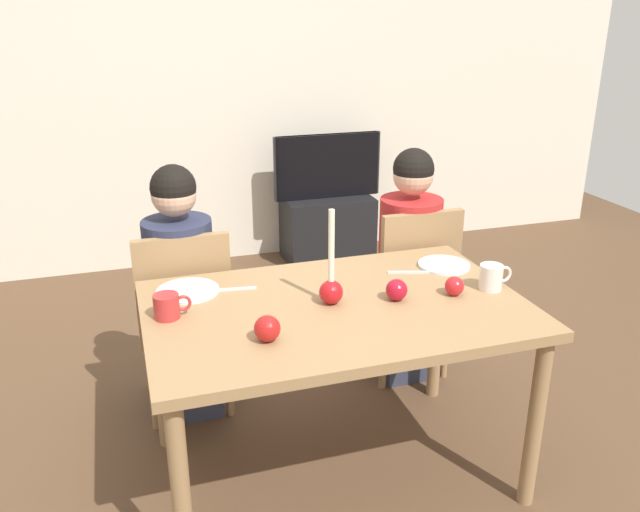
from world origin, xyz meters
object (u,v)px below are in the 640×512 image
Objects in this scene: person_left_child at (182,298)px; mug_right at (492,277)px; chair_left at (184,312)px; candle_centerpiece at (331,285)px; dining_table at (336,325)px; tv at (328,166)px; mug_left at (167,306)px; tv_stand at (327,228)px; person_right_child at (408,269)px; plate_right at (444,265)px; apple_by_right_mug at (397,290)px; plate_left at (188,291)px; apple_near_candle at (267,329)px; chair_right at (410,282)px; apple_by_left_plate at (454,286)px.

person_left_child is 8.64× the size of mug_right.
candle_centerpiece is at bearing -50.26° from chair_left.
tv is (0.72, 2.30, 0.04)m from dining_table.
candle_centerpiece reaches higher than mug_left.
dining_table reaches higher than tv_stand.
person_right_child reaches higher than candle_centerpiece.
apple_by_right_mug is (-0.33, -0.25, 0.04)m from plate_right.
chair_left is 0.41m from plate_left.
candle_centerpiece is 1.51× the size of plate_left.
apple_near_candle is (0.20, -0.47, 0.04)m from plate_left.
plate_left is at bearing 176.81° from plate_right.
person_left_child is 0.61m from mug_left.
chair_right is 2.48× the size of candle_centerpiece.
chair_left is 1.00× the size of chair_right.
apple_by_left_plate is (-0.10, -0.27, 0.03)m from plate_right.
tv reaches higher than apple_by_left_plate.
tv is at bearing 67.53° from apple_near_candle.
candle_centerpiece is 0.48m from apple_by_left_plate.
mug_right is at bearing -92.53° from tv_stand.
chair_left is 2.11m from tv_stand.
dining_table is 0.26m from apple_by_right_mug.
apple_by_right_mug is (-0.39, 0.02, -0.01)m from mug_right.
plate_left is 0.52m from apple_near_candle.
apple_by_left_plate is (0.46, -0.05, 0.12)m from dining_table.
person_left_child reaches higher than apple_by_right_mug.
dining_table is 1.19× the size of person_right_child.
tv_stand is at bearing 85.69° from chair_right.
apple_by_right_mug is (0.24, -0.05, -0.03)m from candle_centerpiece.
chair_right is 10.96× the size of apple_by_right_mug.
mug_left reaches higher than plate_right.
candle_centerpiece is 4.09× the size of apple_near_candle.
chair_right reaches higher than apple_by_right_mug.
plate_left is at bearing -163.56° from chair_right.
person_left_child reaches higher than apple_near_candle.
person_right_child reaches higher than apple_by_left_plate.
chair_left is 4.12× the size of plate_right.
apple_by_right_mug is at bearing -143.05° from plate_right.
apple_near_candle is (-0.87, -0.41, 0.04)m from plate_right.
chair_right is at bearing 92.12° from mug_right.
mug_right is at bearing -5.77° from candle_centerpiece.
tv is 5.82× the size of mug_right.
tv_stand is 7.20× the size of apple_near_candle.
candle_centerpiece is 0.36m from apple_near_candle.
person_left_child reaches higher than dining_table.
candle_centerpiece is (0.49, -0.59, 0.31)m from chair_left.
plate_right is (0.57, 0.20, -0.07)m from candle_centerpiece.
plate_left is 3.25× the size of apple_by_left_plate.
plate_right is 1.63× the size of mug_left.
person_right_child is 8.76× the size of mug_left.
plate_left is 2.70× the size of apple_near_candle.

